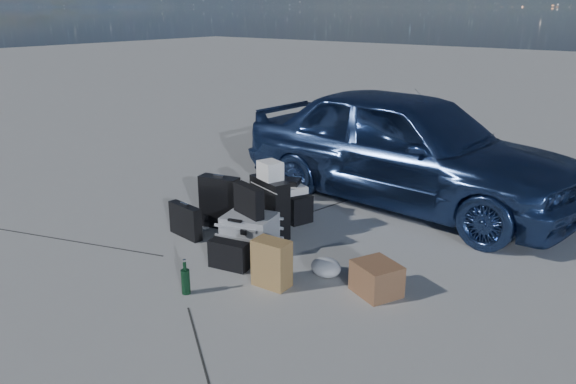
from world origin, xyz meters
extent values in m
plane|color=#A3A39E|center=(0.00, 0.00, 0.00)|extent=(60.00, 60.00, 0.00)
imported|color=#314D86|center=(0.42, 2.56, 0.68)|extent=(4.09, 1.86, 1.36)
cube|color=#A5A7AA|center=(-0.14, 0.42, 0.17)|extent=(0.55, 0.49, 0.34)
cube|color=black|center=(-0.15, 0.42, 0.49)|extent=(0.40, 0.20, 0.29)
cube|color=black|center=(-0.85, 0.24, 0.17)|extent=(0.44, 0.15, 0.34)
cube|color=black|center=(-0.76, 0.65, 0.28)|extent=(0.45, 0.24, 0.56)
cube|color=black|center=(-0.22, 0.82, 0.30)|extent=(0.52, 0.32, 0.59)
cube|color=white|center=(-0.21, 0.82, 0.69)|extent=(0.28, 0.25, 0.18)
cube|color=black|center=(-0.38, 1.33, 0.15)|extent=(0.66, 0.43, 0.30)
cube|color=white|center=(-0.40, 1.32, 0.34)|extent=(0.52, 0.47, 0.08)
cube|color=black|center=(-0.39, 1.33, 0.41)|extent=(0.32, 0.28, 0.06)
cube|color=olive|center=(0.52, -0.04, 0.20)|extent=(0.32, 0.20, 0.41)
cube|color=brown|center=(1.28, 0.37, 0.13)|extent=(0.45, 0.43, 0.26)
ellipsoid|color=silver|center=(0.78, 0.38, 0.08)|extent=(0.35, 0.32, 0.16)
cube|color=black|center=(0.00, -0.02, 0.13)|extent=(0.38, 0.21, 0.25)
cylinder|color=black|center=(0.05, -0.59, 0.14)|extent=(0.09, 0.09, 0.29)
camera|label=1|loc=(3.24, -3.32, 2.23)|focal=35.00mm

